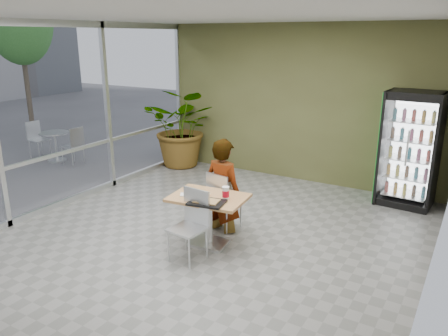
% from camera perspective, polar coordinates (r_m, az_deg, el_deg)
% --- Properties ---
extents(ground, '(7.00, 7.00, 0.00)m').
position_cam_1_polar(ground, '(6.63, -2.64, -9.47)').
color(ground, gray).
rests_on(ground, ground).
extents(room_envelope, '(6.00, 7.00, 3.20)m').
position_cam_1_polar(room_envelope, '(6.09, -2.84, 4.14)').
color(room_envelope, '#B8B1A6').
rests_on(room_envelope, ground).
extents(storefront_frame, '(0.10, 7.00, 3.20)m').
position_cam_1_polar(storefront_frame, '(8.12, -20.88, 6.28)').
color(storefront_frame, silver).
rests_on(storefront_frame, ground).
extents(dining_table, '(1.14, 0.86, 0.75)m').
position_cam_1_polar(dining_table, '(6.31, -2.02, -5.52)').
color(dining_table, tan).
rests_on(dining_table, ground).
extents(chair_far, '(0.47, 0.48, 0.94)m').
position_cam_1_polar(chair_far, '(6.77, -0.39, -3.81)').
color(chair_far, silver).
rests_on(chair_far, ground).
extents(chair_near, '(0.47, 0.47, 0.97)m').
position_cam_1_polar(chair_near, '(5.95, -4.21, -6.68)').
color(chair_near, silver).
rests_on(chair_near, ground).
extents(seated_woman, '(0.71, 0.52, 1.77)m').
position_cam_1_polar(seated_woman, '(6.79, -0.07, -3.43)').
color(seated_woman, black).
rests_on(seated_woman, ground).
extents(pizza_plate, '(0.35, 0.36, 0.03)m').
position_cam_1_polar(pizza_plate, '(6.30, -2.96, -3.34)').
color(pizza_plate, silver).
rests_on(pizza_plate, dining_table).
extents(soda_cup, '(0.10, 0.10, 0.18)m').
position_cam_1_polar(soda_cup, '(6.10, 0.22, -3.30)').
color(soda_cup, silver).
rests_on(soda_cup, dining_table).
extents(napkin_stack, '(0.18, 0.18, 0.02)m').
position_cam_1_polar(napkin_stack, '(6.30, -5.12, -3.47)').
color(napkin_stack, silver).
rests_on(napkin_stack, dining_table).
extents(cafeteria_tray, '(0.54, 0.43, 0.03)m').
position_cam_1_polar(cafeteria_tray, '(5.97, -2.27, -4.52)').
color(cafeteria_tray, black).
rests_on(cafeteria_tray, dining_table).
extents(beverage_fridge, '(0.98, 0.77, 2.05)m').
position_cam_1_polar(beverage_fridge, '(8.37, 23.11, 2.25)').
color(beverage_fridge, black).
rests_on(beverage_fridge, ground).
extents(potted_plant, '(1.88, 1.70, 1.83)m').
position_cam_1_polar(potted_plant, '(10.14, -5.32, 5.30)').
color(potted_plant, '#316C2B').
rests_on(potted_plant, ground).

